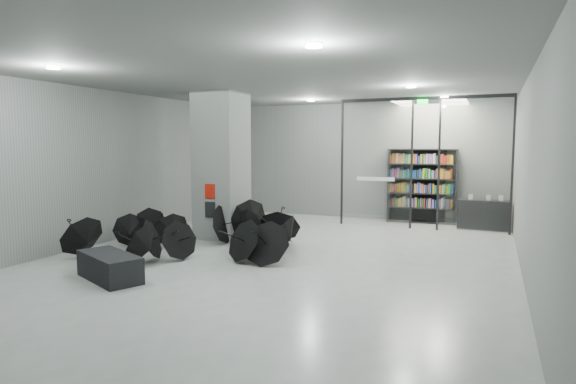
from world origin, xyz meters
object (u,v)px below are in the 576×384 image
at_px(column, 222,166).
at_px(shop_counter, 484,215).
at_px(bookshelf, 421,186).
at_px(bench, 110,267).
at_px(umbrella_cluster, 208,239).

xyz_separation_m(column, shop_counter, (6.70, 4.21, -1.55)).
bearing_deg(shop_counter, bookshelf, 167.67).
distance_m(column, bench, 4.86).
bearing_deg(bookshelf, bench, -121.32).
distance_m(bench, shop_counter, 10.90).
relative_size(bench, umbrella_cluster, 0.30).
relative_size(column, bench, 2.55).
bearing_deg(bench, bookshelf, 87.92).
xyz_separation_m(bookshelf, shop_counter, (1.95, -0.54, -0.77)).
bearing_deg(bench, column, 116.49).
xyz_separation_m(bench, bookshelf, (4.56, 9.28, 0.97)).
height_order(bench, shop_counter, shop_counter).
bearing_deg(umbrella_cluster, shop_counter, 44.40).
height_order(column, umbrella_cluster, column).
relative_size(column, shop_counter, 2.67).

